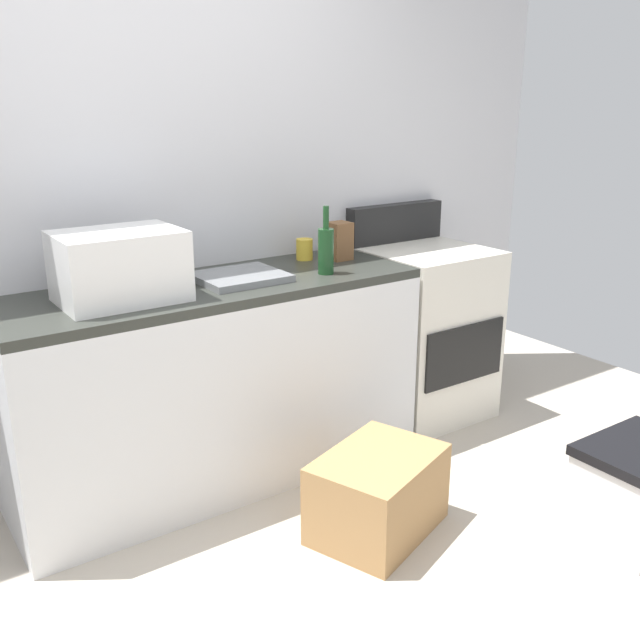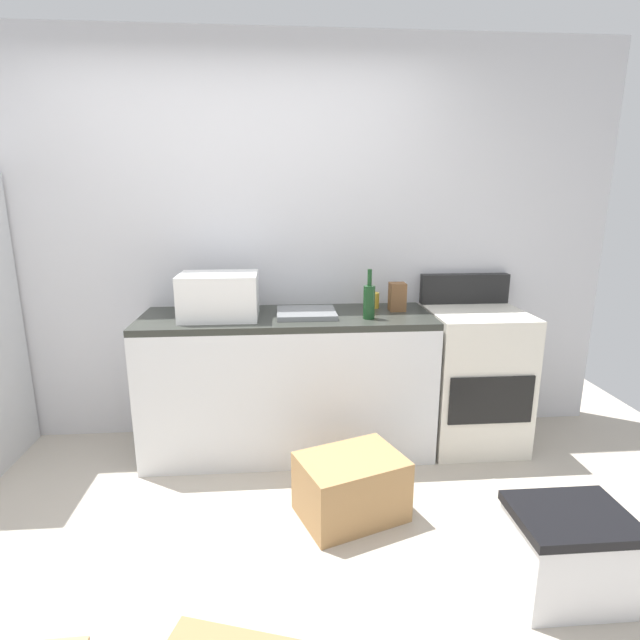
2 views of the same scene
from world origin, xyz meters
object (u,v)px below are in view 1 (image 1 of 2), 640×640
Objects in this scene: cardboard_box_medium at (378,493)px; microwave at (119,266)px; coffee_mug at (304,249)px; storage_bin at (638,490)px; stove_oven at (423,329)px; wine_bottle at (326,249)px; knife_block at (339,241)px.

microwave is at bearing 134.99° from cardboard_box_medium.
coffee_mug is 0.19× the size of cardboard_box_medium.
storage_bin is at bearing -69.85° from coffee_mug.
microwave is (-1.62, -0.04, 0.57)m from stove_oven.
coffee_mug is 1.23m from cardboard_box_medium.
cardboard_box_medium is 1.12× the size of storage_bin.
cardboard_box_medium is at bearing -106.14° from coffee_mug.
wine_bottle is at bearing -5.93° from microwave.
knife_block is 0.35× the size of cardboard_box_medium.
stove_oven is 2.39× the size of storage_bin.
coffee_mug is (0.97, 0.20, -0.09)m from microwave.
stove_oven reaches higher than storage_bin.
knife_block is (0.14, -0.09, 0.04)m from coffee_mug.
wine_bottle reaches higher than stove_oven.
wine_bottle is (-0.73, -0.14, 0.54)m from stove_oven.
coffee_mug is at bearing 11.53° from microwave.
stove_oven reaches higher than knife_block.
stove_oven is at bearing -6.82° from knife_block.
stove_oven is at bearing 39.57° from cardboard_box_medium.
microwave is 1.33m from cardboard_box_medium.
wine_bottle is 0.65× the size of storage_bin.
storage_bin is at bearing -94.15° from stove_oven.
microwave is 1.12m from knife_block.
coffee_mug reaches higher than storage_bin.
wine_bottle is 0.31m from coffee_mug.
coffee_mug is at bearing 73.86° from cardboard_box_medium.
storage_bin is (0.55, -1.50, -0.76)m from coffee_mug.
coffee_mug is 1.77m from storage_bin.
storage_bin reaches higher than cardboard_box_medium.
wine_bottle is 3.00× the size of coffee_mug.
storage_bin is at bearing -73.64° from knife_block.
knife_block is 0.39× the size of storage_bin.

